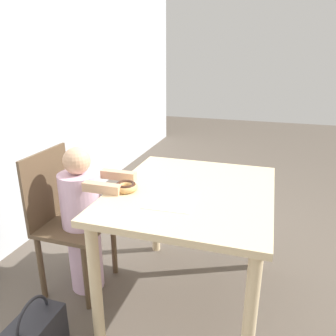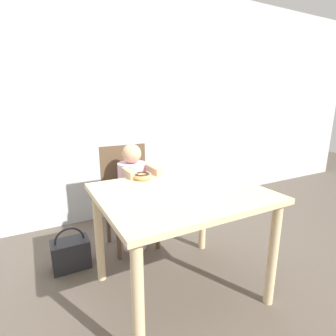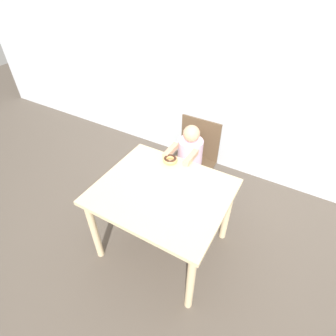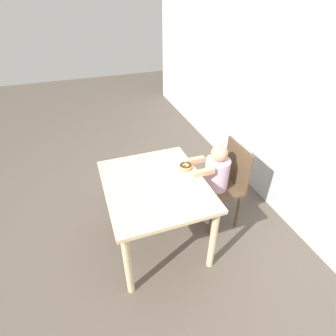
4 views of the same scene
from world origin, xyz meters
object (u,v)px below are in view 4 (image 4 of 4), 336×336
object	(u,v)px
chair	(225,183)
donut	(185,166)
handbag	(189,182)
child_figure	(215,186)

from	to	relation	value
chair	donut	distance (m)	0.52
donut	handbag	world-z (taller)	donut
donut	handbag	size ratio (longest dim) A/B	0.37
chair	child_figure	xyz separation A→B (m)	(0.00, -0.12, -0.00)
chair	handbag	xyz separation A→B (m)	(-0.55, -0.15, -0.35)
donut	child_figure	bearing A→B (deg)	82.20
child_figure	handbag	world-z (taller)	child_figure
chair	donut	world-z (taller)	chair
child_figure	handbag	bearing A→B (deg)	-176.67
chair	handbag	world-z (taller)	chair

